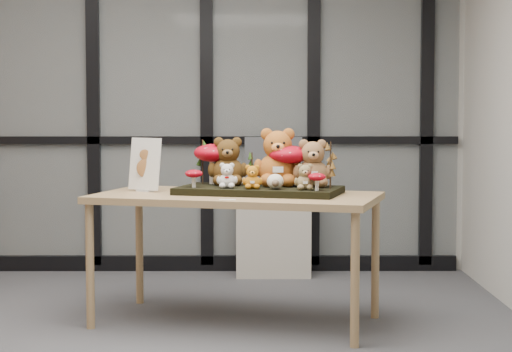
{
  "coord_description": "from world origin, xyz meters",
  "views": [
    {
      "loc": [
        0.82,
        -4.9,
        1.32
      ],
      "look_at": [
        0.84,
        0.62,
        0.9
      ],
      "focal_mm": 65.0,
      "sensor_mm": 36.0,
      "label": 1
    }
  ],
  "objects_px": {
    "bear_small_yellow": "(252,176)",
    "mushroom_back_right": "(289,164)",
    "diorama_tray": "(259,190)",
    "bear_tan_back": "(313,161)",
    "bear_white_bow": "(227,174)",
    "bear_brown_medium": "(228,159)",
    "mushroom_front_right": "(317,181)",
    "mushroom_back_left": "(214,162)",
    "display_table": "(236,205)",
    "cabinet": "(273,227)",
    "sign_holder": "(145,166)",
    "bear_beige_small": "(305,175)",
    "mushroom_front_left": "(194,178)",
    "plush_cream_hedgehog": "(275,181)",
    "bear_pooh_yellow": "(278,154)",
    "monitor": "(273,157)"
  },
  "relations": [
    {
      "from": "bear_beige_small",
      "to": "cabinet",
      "type": "xyz_separation_m",
      "value": [
        -0.15,
        1.77,
        -0.53
      ]
    },
    {
      "from": "display_table",
      "to": "bear_brown_medium",
      "type": "bearing_deg",
      "value": 123.37
    },
    {
      "from": "mushroom_front_left",
      "to": "monitor",
      "type": "distance_m",
      "value": 1.7
    },
    {
      "from": "mushroom_front_left",
      "to": "mushroom_front_right",
      "type": "relative_size",
      "value": 1.04
    },
    {
      "from": "diorama_tray",
      "to": "mushroom_front_right",
      "type": "height_order",
      "value": "mushroom_front_right"
    },
    {
      "from": "sign_holder",
      "to": "cabinet",
      "type": "height_order",
      "value": "sign_holder"
    },
    {
      "from": "cabinet",
      "to": "monitor",
      "type": "bearing_deg",
      "value": 90.0
    },
    {
      "from": "sign_holder",
      "to": "diorama_tray",
      "type": "bearing_deg",
      "value": 20.9
    },
    {
      "from": "display_table",
      "to": "bear_beige_small",
      "type": "distance_m",
      "value": 0.48
    },
    {
      "from": "mushroom_back_left",
      "to": "cabinet",
      "type": "height_order",
      "value": "mushroom_back_left"
    },
    {
      "from": "bear_brown_medium",
      "to": "bear_small_yellow",
      "type": "relative_size",
      "value": 2.08
    },
    {
      "from": "bear_tan_back",
      "to": "bear_white_bow",
      "type": "height_order",
      "value": "bear_tan_back"
    },
    {
      "from": "display_table",
      "to": "cabinet",
      "type": "relative_size",
      "value": 2.42
    },
    {
      "from": "bear_brown_medium",
      "to": "mushroom_front_right",
      "type": "height_order",
      "value": "bear_brown_medium"
    },
    {
      "from": "bear_beige_small",
      "to": "plush_cream_hedgehog",
      "type": "xyz_separation_m",
      "value": [
        -0.17,
        0.04,
        -0.03
      ]
    },
    {
      "from": "diorama_tray",
      "to": "bear_pooh_yellow",
      "type": "bearing_deg",
      "value": 49.66
    },
    {
      "from": "mushroom_back_right",
      "to": "display_table",
      "type": "bearing_deg",
      "value": -165.36
    },
    {
      "from": "bear_brown_medium",
      "to": "plush_cream_hedgehog",
      "type": "bearing_deg",
      "value": -30.44
    },
    {
      "from": "bear_small_yellow",
      "to": "mushroom_back_right",
      "type": "height_order",
      "value": "mushroom_back_right"
    },
    {
      "from": "bear_tan_back",
      "to": "bear_white_bow",
      "type": "distance_m",
      "value": 0.53
    },
    {
      "from": "display_table",
      "to": "cabinet",
      "type": "bearing_deg",
      "value": 96.82
    },
    {
      "from": "diorama_tray",
      "to": "mushroom_back_right",
      "type": "bearing_deg",
      "value": 33.71
    },
    {
      "from": "bear_brown_medium",
      "to": "mushroom_front_right",
      "type": "bearing_deg",
      "value": -20.59
    },
    {
      "from": "sign_holder",
      "to": "mushroom_front_right",
      "type": "bearing_deg",
      "value": 12.42
    },
    {
      "from": "bear_brown_medium",
      "to": "cabinet",
      "type": "relative_size",
      "value": 0.43
    },
    {
      "from": "plush_cream_hedgehog",
      "to": "bear_brown_medium",
      "type": "bearing_deg",
      "value": 149.56
    },
    {
      "from": "bear_white_bow",
      "to": "bear_beige_small",
      "type": "xyz_separation_m",
      "value": [
        0.46,
        -0.11,
        0.0
      ]
    },
    {
      "from": "monitor",
      "to": "bear_small_yellow",
      "type": "bearing_deg",
      "value": -95.36
    },
    {
      "from": "bear_white_bow",
      "to": "bear_beige_small",
      "type": "bearing_deg",
      "value": 2.19
    },
    {
      "from": "mushroom_back_right",
      "to": "sign_holder",
      "type": "relative_size",
      "value": 0.82
    },
    {
      "from": "diorama_tray",
      "to": "mushroom_front_left",
      "type": "height_order",
      "value": "mushroom_front_left"
    },
    {
      "from": "bear_tan_back",
      "to": "mushroom_front_left",
      "type": "xyz_separation_m",
      "value": [
        -0.72,
        -0.03,
        -0.1
      ]
    },
    {
      "from": "bear_small_yellow",
      "to": "bear_beige_small",
      "type": "distance_m",
      "value": 0.32
    },
    {
      "from": "display_table",
      "to": "bear_small_yellow",
      "type": "bearing_deg",
      "value": -29.9
    },
    {
      "from": "display_table",
      "to": "monitor",
      "type": "relative_size",
      "value": 4.16
    },
    {
      "from": "mushroom_back_left",
      "to": "monitor",
      "type": "bearing_deg",
      "value": 73.6
    },
    {
      "from": "display_table",
      "to": "plush_cream_hedgehog",
      "type": "relative_size",
      "value": 18.46
    },
    {
      "from": "bear_white_bow",
      "to": "sign_holder",
      "type": "height_order",
      "value": "sign_holder"
    },
    {
      "from": "mushroom_front_left",
      "to": "bear_beige_small",
      "type": "bearing_deg",
      "value": -13.99
    },
    {
      "from": "mushroom_front_right",
      "to": "sign_holder",
      "type": "relative_size",
      "value": 0.34
    },
    {
      "from": "display_table",
      "to": "cabinet",
      "type": "xyz_separation_m",
      "value": [
        0.26,
        1.6,
        -0.34
      ]
    },
    {
      "from": "mushroom_back_left",
      "to": "mushroom_front_left",
      "type": "xyz_separation_m",
      "value": [
        -0.11,
        -0.25,
        -0.08
      ]
    },
    {
      "from": "bear_small_yellow",
      "to": "mushroom_back_left",
      "type": "xyz_separation_m",
      "value": [
        -0.24,
        0.35,
        0.06
      ]
    },
    {
      "from": "diorama_tray",
      "to": "mushroom_back_right",
      "type": "height_order",
      "value": "mushroom_back_right"
    },
    {
      "from": "bear_brown_medium",
      "to": "mushroom_front_left",
      "type": "bearing_deg",
      "value": -123.08
    },
    {
      "from": "diorama_tray",
      "to": "mushroom_back_left",
      "type": "xyz_separation_m",
      "value": [
        -0.28,
        0.22,
        0.16
      ]
    },
    {
      "from": "mushroom_back_left",
      "to": "mushroom_back_right",
      "type": "distance_m",
      "value": 0.49
    },
    {
      "from": "bear_brown_medium",
      "to": "bear_pooh_yellow",
      "type": "bearing_deg",
      "value": 2.78
    },
    {
      "from": "mushroom_back_left",
      "to": "cabinet",
      "type": "xyz_separation_m",
      "value": [
        0.4,
        1.36,
        -0.59
      ]
    },
    {
      "from": "bear_small_yellow",
      "to": "sign_holder",
      "type": "height_order",
      "value": "sign_holder"
    }
  ]
}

